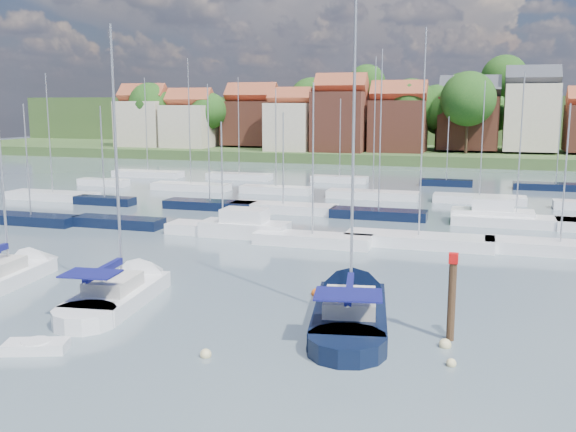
% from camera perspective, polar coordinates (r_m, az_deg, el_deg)
% --- Properties ---
extents(ground, '(260.00, 260.00, 0.00)m').
position_cam_1_polar(ground, '(68.62, 6.35, 1.15)').
color(ground, '#4B5966').
rests_on(ground, ground).
extents(sailboat_left, '(3.91, 10.82, 14.43)m').
position_cam_1_polar(sailboat_left, '(42.08, -22.97, -4.67)').
color(sailboat_left, white).
rests_on(sailboat_left, ground).
extents(sailboat_centre, '(4.38, 11.77, 15.62)m').
position_cam_1_polar(sailboat_centre, '(36.51, -13.91, -6.33)').
color(sailboat_centre, white).
rests_on(sailboat_centre, ground).
extents(sailboat_navy, '(5.56, 13.22, 17.71)m').
position_cam_1_polar(sailboat_navy, '(32.99, 5.63, -7.85)').
color(sailboat_navy, black).
rests_on(sailboat_navy, ground).
extents(tender, '(2.87, 2.04, 0.56)m').
position_cam_1_polar(tender, '(29.81, -21.49, -10.75)').
color(tender, white).
rests_on(tender, ground).
extents(timber_piling, '(0.40, 0.40, 6.23)m').
position_cam_1_polar(timber_piling, '(29.69, 14.27, -8.89)').
color(timber_piling, '#4C331E').
rests_on(timber_piling, ground).
extents(buoy_c, '(0.52, 0.52, 0.52)m').
position_cam_1_polar(buoy_c, '(33.15, -15.69, -8.73)').
color(buoy_c, '#D85914').
rests_on(buoy_c, ground).
extents(buoy_d, '(0.49, 0.49, 0.49)m').
position_cam_1_polar(buoy_d, '(27.57, -7.33, -12.30)').
color(buoy_d, beige).
rests_on(buoy_d, ground).
extents(buoy_e, '(0.53, 0.53, 0.53)m').
position_cam_1_polar(buoy_e, '(35.65, 2.50, -7.03)').
color(buoy_e, '#D85914').
rests_on(buoy_e, ground).
extents(buoy_f, '(0.41, 0.41, 0.41)m').
position_cam_1_polar(buoy_f, '(27.29, 14.29, -12.78)').
color(buoy_f, beige).
rests_on(buoy_f, ground).
extents(buoy_g, '(0.55, 0.55, 0.55)m').
position_cam_1_polar(buoy_g, '(29.17, 13.77, -11.24)').
color(buoy_g, beige).
rests_on(buoy_g, ground).
extents(marina_field, '(79.62, 41.41, 15.93)m').
position_cam_1_polar(marina_field, '(63.50, 7.21, 0.82)').
color(marina_field, white).
rests_on(marina_field, ground).
extents(far_shore_town, '(212.46, 90.00, 22.27)m').
position_cam_1_polar(far_shore_town, '(159.73, 13.63, 7.57)').
color(far_shore_town, '#3F582C').
rests_on(far_shore_town, ground).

